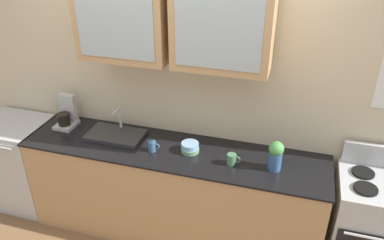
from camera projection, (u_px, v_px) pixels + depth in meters
ground_plane at (174, 230)px, 3.62m from camera, size 10.00×10.00×0.00m
back_wall_unit at (182, 66)px, 3.12m from camera, size 4.17×0.47×2.77m
counter at (173, 192)px, 3.40m from camera, size 2.57×0.59×0.90m
stove_range at (371, 230)px, 2.99m from camera, size 0.61×0.57×1.08m
sink_faucet at (116, 134)px, 3.36m from camera, size 0.49×0.29×0.23m
bowl_stack at (190, 147)px, 3.14m from camera, size 0.15×0.15×0.08m
vase at (276, 155)px, 2.89m from camera, size 0.11×0.11×0.24m
cup_near_sink at (152, 146)px, 3.15m from camera, size 0.10×0.06×0.09m
cup_near_bowls at (232, 159)px, 2.98m from camera, size 0.11×0.07×0.09m
dishwasher at (21, 163)px, 3.79m from camera, size 0.62×0.58×0.90m
coffee_maker at (67, 114)px, 3.50m from camera, size 0.17×0.20×0.29m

